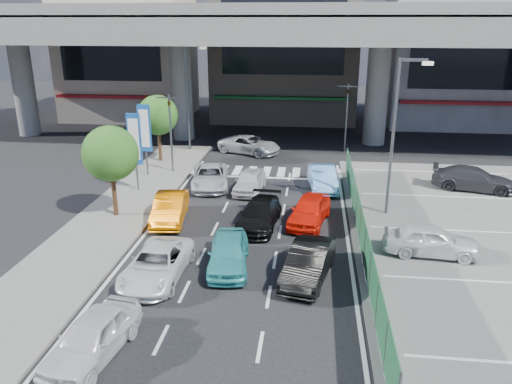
# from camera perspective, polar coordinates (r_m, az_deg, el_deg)

# --- Properties ---
(ground) EXTENTS (120.00, 120.00, 0.00)m
(ground) POSITION_cam_1_polar(r_m,az_deg,el_deg) (21.66, -2.07, -7.57)
(ground) COLOR black
(ground) RESTS_ON ground
(parking_lot) EXTENTS (12.00, 28.00, 0.06)m
(parking_lot) POSITION_cam_1_polar(r_m,az_deg,el_deg) (24.59, 25.13, -6.03)
(parking_lot) COLOR #575755
(parking_lot) RESTS_ON ground
(sidewalk_left) EXTENTS (4.00, 30.00, 0.12)m
(sidewalk_left) POSITION_cam_1_polar(r_m,az_deg,el_deg) (26.97, -15.65, -2.61)
(sidewalk_left) COLOR #575755
(sidewalk_left) RESTS_ON ground
(fence_run) EXTENTS (0.16, 22.00, 1.80)m
(fence_run) POSITION_cam_1_polar(r_m,az_deg,el_deg) (22.09, 12.08, -4.87)
(fence_run) COLOR #1B502F
(fence_run) RESTS_ON ground
(expressway) EXTENTS (64.00, 14.00, 10.75)m
(expressway) POSITION_cam_1_polar(r_m,az_deg,el_deg) (41.24, 2.54, 17.79)
(expressway) COLOR slate
(expressway) RESTS_ON ground
(building_west) EXTENTS (12.00, 10.90, 13.00)m
(building_west) POSITION_cam_1_polar(r_m,az_deg,el_deg) (54.59, -14.30, 15.18)
(building_west) COLOR #AA9E89
(building_west) RESTS_ON ground
(building_center) EXTENTS (14.00, 10.90, 15.00)m
(building_center) POSITION_cam_1_polar(r_m,az_deg,el_deg) (52.22, 3.43, 16.66)
(building_center) COLOR gray
(building_center) RESTS_ON ground
(building_east) EXTENTS (12.00, 10.90, 12.00)m
(building_east) POSITION_cam_1_polar(r_m,az_deg,el_deg) (52.85, 21.46, 13.82)
(building_east) COLOR gray
(building_east) RESTS_ON ground
(traffic_light_left) EXTENTS (1.60, 1.24, 5.20)m
(traffic_light_left) POSITION_cam_1_polar(r_m,az_deg,el_deg) (32.96, -9.83, 8.74)
(traffic_light_left) COLOR #595B60
(traffic_light_left) RESTS_ON ground
(traffic_light_right) EXTENTS (1.60, 1.24, 5.20)m
(traffic_light_right) POSITION_cam_1_polar(r_m,az_deg,el_deg) (38.64, 10.40, 10.22)
(traffic_light_right) COLOR #595B60
(traffic_light_right) RESTS_ON ground
(street_lamp_right) EXTENTS (1.65, 0.22, 8.00)m
(street_lamp_right) POSITION_cam_1_polar(r_m,az_deg,el_deg) (25.95, 15.88, 7.40)
(street_lamp_right) COLOR #595B60
(street_lamp_right) RESTS_ON ground
(street_lamp_left) EXTENTS (1.65, 0.22, 8.00)m
(street_lamp_left) POSITION_cam_1_polar(r_m,az_deg,el_deg) (38.59, -7.60, 11.60)
(street_lamp_left) COLOR #595B60
(street_lamp_left) RESTS_ON ground
(signboard_near) EXTENTS (0.80, 0.14, 4.70)m
(signboard_near) POSITION_cam_1_polar(r_m,az_deg,el_deg) (29.72, -13.72, 5.63)
(signboard_near) COLOR #595B60
(signboard_near) RESTS_ON ground
(signboard_far) EXTENTS (0.80, 0.14, 4.70)m
(signboard_far) POSITION_cam_1_polar(r_m,az_deg,el_deg) (32.61, -12.61, 6.89)
(signboard_far) COLOR #595B60
(signboard_far) RESTS_ON ground
(tree_near) EXTENTS (2.80, 2.80, 4.80)m
(tree_near) POSITION_cam_1_polar(r_m,az_deg,el_deg) (25.97, -16.30, 4.23)
(tree_near) COLOR #382314
(tree_near) RESTS_ON ground
(tree_far) EXTENTS (2.80, 2.80, 4.80)m
(tree_far) POSITION_cam_1_polar(r_m,az_deg,el_deg) (35.87, -11.16, 8.60)
(tree_far) COLOR #382314
(tree_far) RESTS_ON ground
(van_white_back_left) EXTENTS (2.20, 4.15, 1.34)m
(van_white_back_left) POSITION_cam_1_polar(r_m,az_deg,el_deg) (16.40, -18.20, -15.48)
(van_white_back_left) COLOR silver
(van_white_back_left) RESTS_ON ground
(sedan_white_mid_left) EXTENTS (2.20, 4.56, 1.25)m
(sedan_white_mid_left) POSITION_cam_1_polar(r_m,az_deg,el_deg) (20.18, -11.27, -8.08)
(sedan_white_mid_left) COLOR white
(sedan_white_mid_left) RESTS_ON ground
(taxi_teal_mid) EXTENTS (2.02, 4.13, 1.36)m
(taxi_teal_mid) POSITION_cam_1_polar(r_m,az_deg,el_deg) (20.62, -3.16, -6.92)
(taxi_teal_mid) COLOR teal
(taxi_teal_mid) RESTS_ON ground
(hatch_black_mid_right) EXTENTS (2.30, 4.40, 1.38)m
(hatch_black_mid_right) POSITION_cam_1_polar(r_m,az_deg,el_deg) (19.88, 6.02, -8.02)
(hatch_black_mid_right) COLOR black
(hatch_black_mid_right) RESTS_ON ground
(taxi_orange_left) EXTENTS (1.98, 4.34, 1.38)m
(taxi_orange_left) POSITION_cam_1_polar(r_m,az_deg,el_deg) (25.62, -9.79, -1.81)
(taxi_orange_left) COLOR #E06C00
(taxi_orange_left) RESTS_ON ground
(sedan_black_mid) EXTENTS (2.14, 4.49, 1.26)m
(sedan_black_mid) POSITION_cam_1_polar(r_m,az_deg,el_deg) (24.59, 0.39, -2.57)
(sedan_black_mid) COLOR black
(sedan_black_mid) RESTS_ON ground
(taxi_orange_right) EXTENTS (2.44, 4.30, 1.38)m
(taxi_orange_right) POSITION_cam_1_polar(r_m,az_deg,el_deg) (25.09, 6.13, -2.09)
(taxi_orange_right) COLOR red
(taxi_orange_right) RESTS_ON ground
(wagon_silver_front_left) EXTENTS (2.89, 4.93, 1.29)m
(wagon_silver_front_left) POSITION_cam_1_polar(r_m,az_deg,el_deg) (30.54, -5.28, 1.75)
(wagon_silver_front_left) COLOR #B9BBC1
(wagon_silver_front_left) RESTS_ON ground
(sedan_white_front_mid) EXTENTS (1.83, 3.88, 1.28)m
(sedan_white_front_mid) POSITION_cam_1_polar(r_m,az_deg,el_deg) (29.57, -0.72, 1.24)
(sedan_white_front_mid) COLOR silver
(sedan_white_front_mid) RESTS_ON ground
(kei_truck_front_right) EXTENTS (1.91, 4.32, 1.38)m
(kei_truck_front_right) POSITION_cam_1_polar(r_m,az_deg,el_deg) (30.30, 7.63, 1.61)
(kei_truck_front_right) COLOR #5B98D9
(kei_truck_front_right) RESTS_ON ground
(crossing_wagon_silver) EXTENTS (5.29, 3.91, 1.33)m
(crossing_wagon_silver) POSITION_cam_1_polar(r_m,az_deg,el_deg) (38.19, -0.75, 5.42)
(crossing_wagon_silver) COLOR #ABACB4
(crossing_wagon_silver) RESTS_ON ground
(parked_sedan_white) EXTENTS (4.13, 1.96, 1.37)m
(parked_sedan_white) POSITION_cam_1_polar(r_m,az_deg,el_deg) (22.83, 19.36, -5.20)
(parked_sedan_white) COLOR silver
(parked_sedan_white) RESTS_ON parking_lot
(parked_sedan_dgrey) EXTENTS (5.03, 3.00, 1.37)m
(parked_sedan_dgrey) POSITION_cam_1_polar(r_m,az_deg,el_deg) (32.42, 23.60, 1.41)
(parked_sedan_dgrey) COLOR #2F2E34
(parked_sedan_dgrey) RESTS_ON parking_lot
(traffic_cone) EXTENTS (0.48, 0.48, 0.74)m
(traffic_cone) POSITION_cam_1_polar(r_m,az_deg,el_deg) (25.18, 12.08, -2.98)
(traffic_cone) COLOR #CC400B
(traffic_cone) RESTS_ON parking_lot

